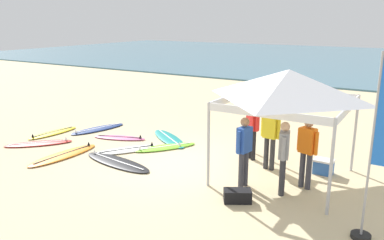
{
  "coord_description": "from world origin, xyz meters",
  "views": [
    {
      "loc": [
        5.58,
        -8.51,
        3.89
      ],
      "look_at": [
        -0.2,
        1.03,
        1.0
      ],
      "focal_mm": 36.37,
      "sensor_mm": 36.0,
      "label": 1
    }
  ],
  "objects_px": {
    "surfboard_orange": "(64,155)",
    "person_grey": "(284,153)",
    "surfboard_red": "(39,143)",
    "person_blue": "(244,147)",
    "person_yellow": "(270,134)",
    "surfboard_pink": "(120,138)",
    "surfboard_black": "(117,162)",
    "surfboard_navy": "(98,129)",
    "person_red": "(253,126)",
    "person_orange": "(307,148)",
    "canopy_tent": "(289,85)",
    "gear_bag_near_tent": "(237,196)",
    "surfboard_white": "(127,150)",
    "banner_flag": "(377,158)",
    "surfboard_teal": "(169,138)",
    "cooler_box": "(324,166)",
    "surfboard_yellow": "(53,133)"
  },
  "relations": [
    {
      "from": "surfboard_black",
      "to": "person_grey",
      "type": "height_order",
      "value": "person_grey"
    },
    {
      "from": "surfboard_red",
      "to": "surfboard_navy",
      "type": "bearing_deg",
      "value": 79.79
    },
    {
      "from": "surfboard_navy",
      "to": "surfboard_white",
      "type": "height_order",
      "value": "same"
    },
    {
      "from": "surfboard_pink",
      "to": "surfboard_white",
      "type": "relative_size",
      "value": 0.96
    },
    {
      "from": "surfboard_red",
      "to": "gear_bag_near_tent",
      "type": "relative_size",
      "value": 3.16
    },
    {
      "from": "surfboard_navy",
      "to": "banner_flag",
      "type": "bearing_deg",
      "value": -16.49
    },
    {
      "from": "surfboard_pink",
      "to": "cooler_box",
      "type": "bearing_deg",
      "value": 3.58
    },
    {
      "from": "surfboard_black",
      "to": "person_orange",
      "type": "distance_m",
      "value": 5.14
    },
    {
      "from": "surfboard_orange",
      "to": "canopy_tent",
      "type": "bearing_deg",
      "value": 16.34
    },
    {
      "from": "surfboard_white",
      "to": "person_blue",
      "type": "bearing_deg",
      "value": -7.91
    },
    {
      "from": "canopy_tent",
      "to": "person_grey",
      "type": "height_order",
      "value": "canopy_tent"
    },
    {
      "from": "person_orange",
      "to": "surfboard_pink",
      "type": "bearing_deg",
      "value": 173.58
    },
    {
      "from": "surfboard_teal",
      "to": "surfboard_white",
      "type": "xyz_separation_m",
      "value": [
        -0.44,
        -1.63,
        0.0
      ]
    },
    {
      "from": "surfboard_orange",
      "to": "person_red",
      "type": "bearing_deg",
      "value": 28.71
    },
    {
      "from": "person_yellow",
      "to": "cooler_box",
      "type": "distance_m",
      "value": 1.6
    },
    {
      "from": "person_red",
      "to": "gear_bag_near_tent",
      "type": "height_order",
      "value": "person_red"
    },
    {
      "from": "canopy_tent",
      "to": "gear_bag_near_tent",
      "type": "xyz_separation_m",
      "value": [
        -0.42,
        -1.82,
        -2.25
      ]
    },
    {
      "from": "canopy_tent",
      "to": "surfboard_black",
      "type": "relative_size",
      "value": 1.15
    },
    {
      "from": "person_orange",
      "to": "person_red",
      "type": "distance_m",
      "value": 2.2
    },
    {
      "from": "surfboard_teal",
      "to": "surfboard_red",
      "type": "xyz_separation_m",
      "value": [
        -3.28,
        -2.6,
        0.0
      ]
    },
    {
      "from": "surfboard_white",
      "to": "person_blue",
      "type": "xyz_separation_m",
      "value": [
        4.09,
        -0.57,
        0.95
      ]
    },
    {
      "from": "surfboard_orange",
      "to": "person_yellow",
      "type": "bearing_deg",
      "value": 21.21
    },
    {
      "from": "surfboard_orange",
      "to": "person_orange",
      "type": "xyz_separation_m",
      "value": [
        6.66,
        1.45,
        0.95
      ]
    },
    {
      "from": "banner_flag",
      "to": "surfboard_teal",
      "type": "bearing_deg",
      "value": 154.18
    },
    {
      "from": "surfboard_pink",
      "to": "person_yellow",
      "type": "xyz_separation_m",
      "value": [
        5.26,
        -0.03,
        0.95
      ]
    },
    {
      "from": "surfboard_white",
      "to": "person_yellow",
      "type": "xyz_separation_m",
      "value": [
        4.23,
        0.82,
        0.95
      ]
    },
    {
      "from": "banner_flag",
      "to": "surfboard_white",
      "type": "bearing_deg",
      "value": 167.6
    },
    {
      "from": "surfboard_white",
      "to": "person_red",
      "type": "relative_size",
      "value": 1.14
    },
    {
      "from": "surfboard_navy",
      "to": "gear_bag_near_tent",
      "type": "bearing_deg",
      "value": -21.24
    },
    {
      "from": "surfboard_white",
      "to": "banner_flag",
      "type": "height_order",
      "value": "banner_flag"
    },
    {
      "from": "surfboard_pink",
      "to": "cooler_box",
      "type": "xyz_separation_m",
      "value": [
        6.58,
        0.41,
        0.16
      ]
    },
    {
      "from": "person_yellow",
      "to": "person_grey",
      "type": "distance_m",
      "value": 1.51
    },
    {
      "from": "surfboard_red",
      "to": "person_grey",
      "type": "distance_m",
      "value": 7.93
    },
    {
      "from": "surfboard_teal",
      "to": "gear_bag_near_tent",
      "type": "xyz_separation_m",
      "value": [
        3.88,
        -3.01,
        0.1
      ]
    },
    {
      "from": "surfboard_black",
      "to": "surfboard_pink",
      "type": "height_order",
      "value": "same"
    },
    {
      "from": "canopy_tent",
      "to": "surfboard_yellow",
      "type": "distance_m",
      "value": 8.52
    },
    {
      "from": "person_blue",
      "to": "person_yellow",
      "type": "xyz_separation_m",
      "value": [
        0.13,
        1.39,
        0.0
      ]
    },
    {
      "from": "person_yellow",
      "to": "surfboard_teal",
      "type": "bearing_deg",
      "value": 167.89
    },
    {
      "from": "surfboard_pink",
      "to": "surfboard_black",
      "type": "bearing_deg",
      "value": -50.55
    },
    {
      "from": "surfboard_black",
      "to": "gear_bag_near_tent",
      "type": "relative_size",
      "value": 4.21
    },
    {
      "from": "surfboard_orange",
      "to": "person_grey",
      "type": "distance_m",
      "value": 6.43
    },
    {
      "from": "surfboard_pink",
      "to": "person_red",
      "type": "relative_size",
      "value": 1.09
    },
    {
      "from": "person_grey",
      "to": "banner_flag",
      "type": "xyz_separation_m",
      "value": [
        1.98,
        -1.07,
        0.59
      ]
    },
    {
      "from": "surfboard_white",
      "to": "surfboard_black",
      "type": "bearing_deg",
      "value": -64.91
    },
    {
      "from": "surfboard_navy",
      "to": "person_red",
      "type": "bearing_deg",
      "value": 0.57
    },
    {
      "from": "person_orange",
      "to": "person_blue",
      "type": "bearing_deg",
      "value": -151.52
    },
    {
      "from": "person_blue",
      "to": "banner_flag",
      "type": "height_order",
      "value": "banner_flag"
    },
    {
      "from": "person_red",
      "to": "person_orange",
      "type": "bearing_deg",
      "value": -32.69
    },
    {
      "from": "surfboard_black",
      "to": "surfboard_navy",
      "type": "relative_size",
      "value": 1.15
    },
    {
      "from": "person_orange",
      "to": "person_yellow",
      "type": "relative_size",
      "value": 1.0
    }
  ]
}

